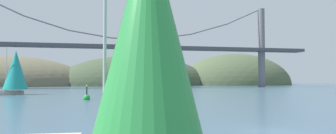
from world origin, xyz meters
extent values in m
plane|color=#426075|center=(0.00, 0.00, 0.00)|extent=(360.00, 360.00, 0.00)
ellipsoid|color=#425138|center=(5.00, 135.00, 0.00)|extent=(78.58, 44.00, 29.67)
ellipsoid|color=#6B664C|center=(-55.00, 135.00, 0.00)|extent=(77.78, 44.00, 27.94)
ellipsoid|color=#4C5B3D|center=(60.00, 135.00, 0.00)|extent=(61.92, 44.00, 33.64)
cylinder|color=slate|center=(53.01, 95.00, 16.11)|extent=(2.80, 2.80, 32.22)
cube|color=#47474C|center=(0.00, 95.00, 15.18)|extent=(142.02, 6.00, 1.20)
cylinder|color=slate|center=(-45.44, 95.00, 28.78)|extent=(15.35, 0.50, 7.33)
cylinder|color=slate|center=(-30.29, 95.00, 23.05)|extent=(15.29, 0.50, 5.06)
cylinder|color=slate|center=(-15.15, 95.00, 19.61)|extent=(15.22, 0.50, 2.79)
cylinder|color=slate|center=(0.00, 95.00, 18.46)|extent=(15.15, 0.50, 0.50)
cylinder|color=slate|center=(15.15, 95.00, 19.61)|extent=(15.22, 0.50, 2.79)
cylinder|color=slate|center=(30.29, 95.00, 23.05)|extent=(15.29, 0.50, 5.06)
cylinder|color=slate|center=(45.44, 95.00, 28.78)|extent=(15.35, 0.50, 7.33)
cylinder|color=#B2B2B7|center=(-10.82, -5.48, 5.87)|extent=(0.14, 0.14, 10.06)
cone|color=green|center=(-9.04, -5.57, 5.73)|extent=(4.80, 4.80, 9.19)
cube|color=#B7B2A8|center=(-31.70, 52.01, 0.42)|extent=(8.38, 5.89, 0.83)
cylinder|color=#B2B2B7|center=(-30.97, 52.40, 5.46)|extent=(0.14, 0.14, 9.26)
cone|color=teal|center=(-29.36, 53.26, 5.39)|extent=(6.78, 6.78, 8.52)
sphere|color=green|center=(-13.39, 33.52, 0.30)|extent=(1.10, 1.10, 1.10)
cylinder|color=black|center=(-13.39, 33.52, 1.35)|extent=(0.20, 0.20, 1.60)
sphere|color=#F2EA99|center=(-13.39, 33.52, 2.27)|extent=(0.24, 0.24, 0.24)
camera|label=1|loc=(-10.91, -18.07, 3.52)|focal=32.38mm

